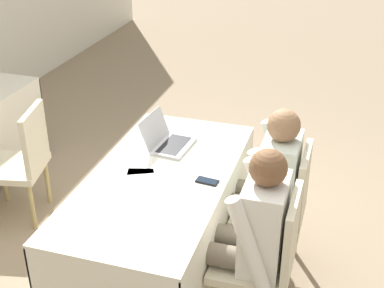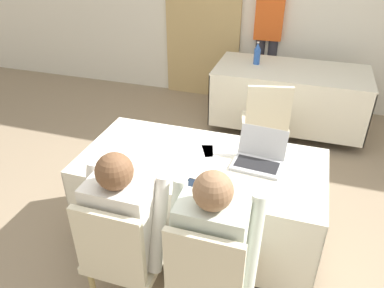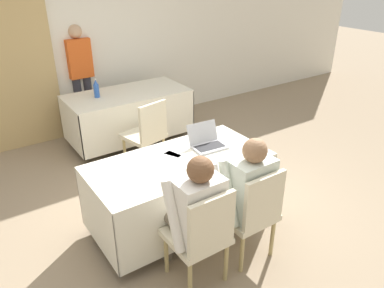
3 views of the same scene
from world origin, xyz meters
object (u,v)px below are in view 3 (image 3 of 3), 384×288
Objects in this scene: chair_near_right at (252,211)px; person_white_shirt at (245,190)px; chair_far_spare at (147,132)px; person_red_shirt at (80,73)px; laptop at (207,143)px; chair_near_left at (202,234)px; water_bottle at (96,89)px; person_checkered_shirt at (194,211)px; cell_phone at (199,173)px.

person_white_shirt is (-0.00, 0.10, 0.16)m from chair_near_right.
person_red_shirt is at bearing -94.11° from chair_far_spare.
chair_near_right is at bearing 76.28° from chair_far_spare.
laptop is 2.70m from person_red_shirt.
chair_near_right is at bearing -180.00° from chair_near_left.
chair_near_left is 0.77× the size of person_white_shirt.
laptop is 0.39× the size of chair_near_left.
person_white_shirt reaches higher than chair_far_spare.
water_bottle is 0.22× the size of person_checkered_shirt.
person_white_shirt is at bearing -168.85° from chair_near_left.
cell_phone is 0.16× the size of chair_near_left.
person_checkered_shirt reaches higher than chair_near_left.
person_checkered_shirt is (-0.30, -2.72, -0.20)m from water_bottle.
chair_near_left is 1.00× the size of chair_far_spare.
chair_near_right is 1.92m from chair_far_spare.
cell_phone is 0.09× the size of person_red_shirt.
water_bottle reaches higher than chair_near_left.
person_checkered_shirt is (-0.55, -1.82, 0.16)m from chair_far_spare.
person_checkered_shirt reaches higher than laptop.
person_checkered_shirt is at bearing -127.79° from laptop.
cell_phone is at bearing -129.18° from laptop.
laptop is 1.37× the size of water_bottle.
person_checkered_shirt reaches higher than water_bottle.
chair_near_right is at bearing 90.00° from person_white_shirt.
chair_near_left is at bearing -116.75° from cell_phone.
person_checkered_shirt is 1.00× the size of person_white_shirt.
water_bottle reaches higher than chair_near_right.
chair_near_left is at bearing -95.97° from water_bottle.
water_bottle is 2.86m from chair_near_left.
chair_far_spare is 0.77× the size of person_white_shirt.
cell_phone is (-0.36, -0.38, -0.04)m from laptop.
laptop is at bearing -85.61° from person_red_shirt.
chair_far_spare reaches higher than cell_phone.
water_bottle is 0.16× the size of person_red_shirt.
person_red_shirt is at bearing -95.38° from person_checkered_shirt.
person_red_shirt is at bearing 88.00° from water_bottle.
chair_far_spare is (-0.09, 1.12, -0.29)m from laptop.
laptop is 0.30× the size of person_white_shirt.
person_white_shirt is (0.24, -0.32, -0.09)m from cell_phone.
person_white_shirt is at bearing -46.31° from cell_phone.
water_bottle is (0.02, 2.40, 0.11)m from cell_phone.
person_white_shirt is (0.52, 0.10, 0.16)m from chair_near_left.
person_red_shirt reaches higher than person_white_shirt.
person_checkered_shirt is at bearing 60.35° from chair_far_spare.
chair_near_right is (-0.12, -0.80, -0.29)m from laptop.
cell_phone is 0.56m from chair_near_left.
water_bottle is at bearing -95.97° from chair_near_left.
chair_near_left is (-0.30, -2.82, -0.36)m from water_bottle.
laptop is 2.45× the size of cell_phone.
person_white_shirt is at bearing -94.97° from laptop.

